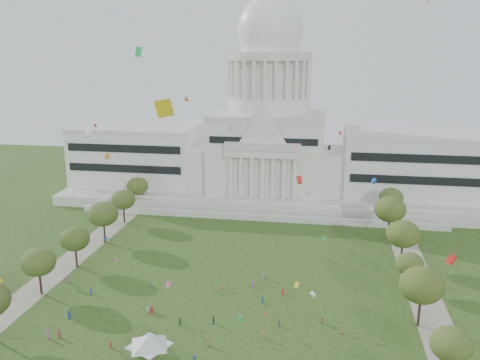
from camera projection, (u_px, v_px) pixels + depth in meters
name	position (u px, v px, depth m)	size (l,w,h in m)	color
ground	(202.00, 352.00, 101.49)	(400.00, 400.00, 0.00)	#294517
capitol	(269.00, 142.00, 204.29)	(160.00, 64.50, 91.30)	beige
path_left	(57.00, 272.00, 137.90)	(8.00, 160.00, 0.04)	gray
path_right	(426.00, 300.00, 122.33)	(8.00, 160.00, 0.04)	gray
row_tree_r_1	(451.00, 344.00, 90.40)	(7.58, 7.58, 10.78)	black
row_tree_l_2	(38.00, 262.00, 123.17)	(8.42, 8.42, 11.97)	black
row_tree_r_2	(422.00, 285.00, 108.54)	(9.55, 9.55, 13.58)	black
row_tree_l_3	(75.00, 239.00, 138.95)	(8.12, 8.12, 11.55)	black
row_tree_r_3	(410.00, 264.00, 125.42)	(7.01, 7.01, 9.98)	black
row_tree_l_4	(103.00, 214.00, 156.31)	(9.29, 9.29, 13.21)	black
row_tree_r_4	(403.00, 234.00, 139.65)	(9.19, 9.19, 13.06)	black
row_tree_l_5	(123.00, 200.00, 174.47)	(8.33, 8.33, 11.85)	black
row_tree_r_5	(390.00, 209.00, 158.93)	(9.82, 9.82, 13.96)	black
row_tree_l_6	(138.00, 186.00, 192.08)	(8.19, 8.19, 11.64)	black
row_tree_r_6	(391.00, 198.00, 176.00)	(8.42, 8.42, 11.97)	black
event_tent	(149.00, 340.00, 98.11)	(12.41, 12.41, 5.23)	#4C4C4C
person_0	(341.00, 329.00, 107.80)	(0.91, 0.59, 1.86)	olive
person_2	(322.00, 320.00, 111.40)	(0.86, 0.53, 1.77)	olive
person_3	(263.00, 335.00, 105.77)	(1.19, 0.62, 1.85)	olive
person_4	(213.00, 320.00, 111.44)	(1.10, 0.60, 1.87)	navy
person_5	(180.00, 322.00, 110.90)	(1.55, 0.61, 1.67)	#33723F
person_8	(148.00, 309.00, 116.17)	(0.88, 0.54, 1.81)	silver
person_10	(279.00, 323.00, 110.42)	(0.99, 0.54, 1.69)	#994C8C
distant_crowd	(158.00, 305.00, 117.99)	(64.34, 39.40, 1.94)	#994C8C
kite_swarm	(213.00, 194.00, 101.11)	(92.99, 102.74, 64.35)	red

